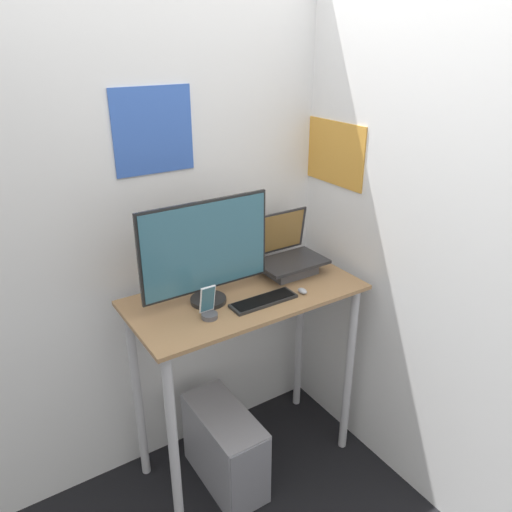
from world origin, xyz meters
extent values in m
plane|color=black|center=(0.00, 0.00, 0.00)|extent=(12.00, 12.00, 0.00)
cube|color=silver|center=(0.00, 0.63, 1.30)|extent=(6.00, 0.05, 2.60)
cube|color=#3359B2|center=(-0.27, 0.60, 1.79)|extent=(0.37, 0.01, 0.38)
cube|color=silver|center=(0.65, 0.00, 1.30)|extent=(0.05, 6.00, 2.60)
cube|color=gold|center=(0.62, 0.49, 1.63)|extent=(0.01, 0.61, 0.32)
cube|color=#936D47|center=(0.00, 0.27, 1.04)|extent=(1.13, 0.54, 0.02)
cylinder|color=#B7B7BC|center=(-0.51, 0.05, 0.52)|extent=(0.04, 0.04, 1.03)
cylinder|color=#B7B7BC|center=(0.51, 0.05, 0.52)|extent=(0.04, 0.04, 1.03)
cylinder|color=#B7B7BC|center=(-0.51, 0.49, 0.52)|extent=(0.04, 0.04, 1.03)
cylinder|color=#B7B7BC|center=(0.51, 0.49, 0.52)|extent=(0.04, 0.04, 1.03)
cube|color=#4C4C51|center=(0.31, 0.32, 1.08)|extent=(0.24, 0.16, 0.06)
cube|color=#262628|center=(0.31, 0.32, 1.12)|extent=(0.35, 0.23, 0.02)
cube|color=#262628|center=(0.31, 0.45, 1.24)|extent=(0.35, 0.04, 0.23)
cube|color=olive|center=(0.31, 0.45, 1.24)|extent=(0.31, 0.03, 0.20)
cylinder|color=black|center=(-0.19, 0.29, 1.06)|extent=(0.17, 0.17, 0.02)
cylinder|color=black|center=(-0.19, 0.29, 1.10)|extent=(0.05, 0.05, 0.06)
cube|color=black|center=(-0.19, 0.30, 1.33)|extent=(0.62, 0.01, 0.42)
cube|color=#336072|center=(-0.19, 0.29, 1.33)|extent=(0.60, 0.01, 0.40)
cube|color=black|center=(0.02, 0.15, 1.06)|extent=(0.32, 0.10, 0.01)
cube|color=black|center=(0.02, 0.15, 1.07)|extent=(0.30, 0.09, 0.00)
ellipsoid|color=#99999E|center=(0.23, 0.12, 1.06)|extent=(0.03, 0.06, 0.02)
cylinder|color=#4C4C51|center=(-0.25, 0.16, 1.06)|extent=(0.07, 0.07, 0.02)
cube|color=silver|center=(-0.25, 0.18, 1.14)|extent=(0.07, 0.04, 0.13)
cube|color=#336072|center=(-0.25, 0.17, 1.14)|extent=(0.06, 0.03, 0.12)
cube|color=gray|center=(-0.17, 0.22, 0.22)|extent=(0.24, 0.51, 0.44)
cube|color=slate|center=(-0.17, -0.04, 0.22)|extent=(0.23, 0.01, 0.42)
camera|label=1|loc=(-1.11, -1.52, 2.18)|focal=35.00mm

